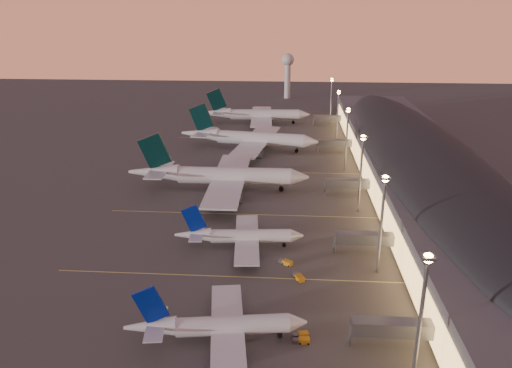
# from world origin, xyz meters

# --- Properties ---
(ground) EXTENTS (700.00, 700.00, 0.00)m
(ground) POSITION_xyz_m (0.00, 0.00, 0.00)
(ground) COLOR #3C3A37
(airliner_narrow_south) EXTENTS (36.52, 32.91, 13.04)m
(airliner_narrow_south) POSITION_xyz_m (-0.41, -30.37, 3.37)
(airliner_narrow_south) COLOR silver
(airliner_narrow_south) RESTS_ON ground
(airliner_narrow_north) EXTENTS (35.98, 32.24, 12.85)m
(airliner_narrow_north) POSITION_xyz_m (-0.19, 11.45, 3.32)
(airliner_narrow_north) COLOR silver
(airliner_narrow_north) RESTS_ON ground
(airliner_wide_near) EXTENTS (66.12, 59.97, 21.22)m
(airliner_wide_near) POSITION_xyz_m (-12.60, 57.42, 5.46)
(airliner_wide_near) COLOR silver
(airliner_wide_near) RESTS_ON ground
(airliner_wide_mid) EXTENTS (66.17, 60.94, 21.20)m
(airliner_wide_mid) POSITION_xyz_m (-6.39, 113.71, 5.46)
(airliner_wide_mid) COLOR silver
(airliner_wide_mid) RESTS_ON ground
(airliner_wide_far) EXTENTS (63.69, 58.03, 20.39)m
(airliner_wide_far) POSITION_xyz_m (-7.38, 170.35, 5.25)
(airliner_wide_far) COLOR silver
(airliner_wide_far) RESTS_ON ground
(terminal_building) EXTENTS (56.35, 255.00, 17.46)m
(terminal_building) POSITION_xyz_m (61.84, 72.47, 8.78)
(terminal_building) COLOR #525157
(terminal_building) RESTS_ON ground
(light_masts) EXTENTS (2.20, 217.20, 25.90)m
(light_masts) POSITION_xyz_m (36.00, 65.00, 17.55)
(light_masts) COLOR slate
(light_masts) RESTS_ON ground
(radar_tower) EXTENTS (9.00, 9.00, 32.50)m
(radar_tower) POSITION_xyz_m (10.00, 260.00, 21.87)
(radar_tower) COLOR silver
(radar_tower) RESTS_ON ground
(lane_markings) EXTENTS (90.00, 180.36, 0.00)m
(lane_markings) POSITION_xyz_m (0.00, 40.00, 0.01)
(lane_markings) COLOR #D8C659
(lane_markings) RESTS_ON ground
(baggage_tug_a) EXTENTS (3.34, 1.94, 0.94)m
(baggage_tug_a) POSITION_xyz_m (16.46, -27.89, 0.43)
(baggage_tug_a) COLOR orange
(baggage_tug_a) RESTS_ON ground
(baggage_tug_b) EXTENTS (3.38, 1.54, 1.00)m
(baggage_tug_b) POSITION_xyz_m (16.57, -29.82, 0.46)
(baggage_tug_b) COLOR orange
(baggage_tug_b) RESTS_ON ground
(baggage_tug_c) EXTENTS (3.96, 3.40, 1.14)m
(baggage_tug_c) POSITION_xyz_m (12.87, 2.46, 0.52)
(baggage_tug_c) COLOR orange
(baggage_tug_c) RESTS_ON ground
(baggage_tug_d) EXTENTS (3.12, 4.30, 1.20)m
(baggage_tug_d) POSITION_xyz_m (16.16, -4.97, 0.55)
(baggage_tug_d) COLOR orange
(baggage_tug_d) RESTS_ON ground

